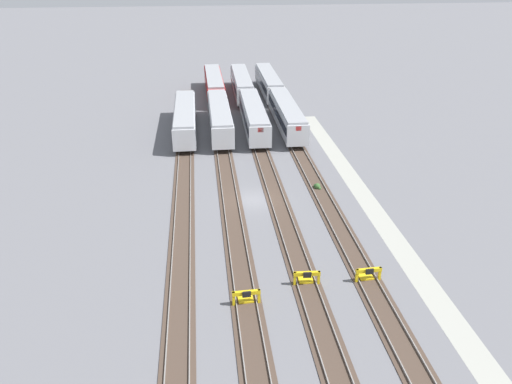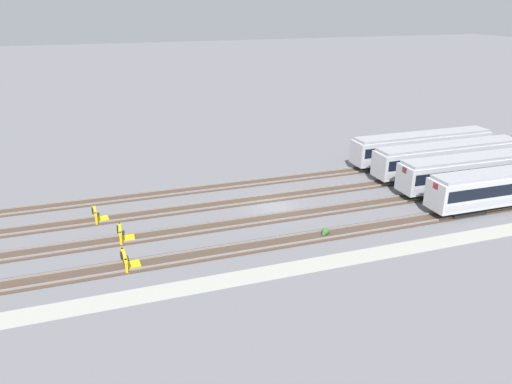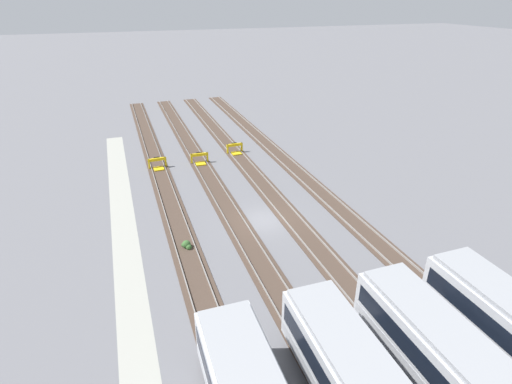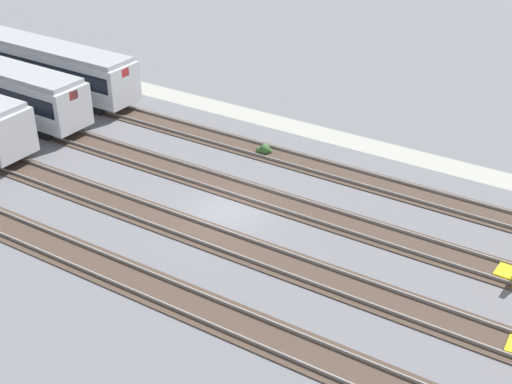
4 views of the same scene
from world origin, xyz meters
name	(u,v)px [view 1 (image 1 of 4)]	position (x,y,z in m)	size (l,w,h in m)	color
ground_plane	(254,200)	(0.00, 0.00, 0.00)	(400.00, 400.00, 0.00)	slate
service_walkway	(363,194)	(0.00, -11.27, 0.00)	(54.00, 2.00, 0.01)	#9E9E93
rail_track_nearest	(322,196)	(0.00, -7.05, 0.04)	(90.00, 2.24, 0.21)	#47382D
rail_track_near_inner	(277,198)	(0.00, -2.35, 0.04)	(90.00, 2.24, 0.21)	#47382D
rail_track_middle	(231,201)	(0.00, 2.35, 0.04)	(90.00, 2.24, 0.21)	#47382D
rail_track_far_inner	(183,203)	(0.00, 7.05, 0.04)	(90.00, 2.24, 0.21)	#47382D
subway_car_front_row_leftmost	(220,117)	(21.60, 2.31, 2.04)	(18.00, 2.87, 3.70)	#B7BABF
subway_car_front_row_left_inner	(287,115)	(21.60, -7.01, 2.04)	(18.03, 3.03, 3.70)	#B7BABF
subway_car_front_row_centre	(242,84)	(40.20, -2.37, 2.04)	(18.04, 3.10, 3.70)	#B7BABF
subway_car_front_row_right_inner	(269,83)	(40.55, -7.10, 2.04)	(18.02, 2.97, 3.70)	#B7BABF
subway_car_front_row_rightmost	(214,84)	(40.46, 2.32, 2.04)	(18.02, 2.95, 3.70)	#B71414
subway_car_back_row_leftmost	(185,118)	(21.60, 7.01, 2.04)	(18.01, 2.88, 3.70)	#B7BABF
subway_car_back_row_centre	(254,116)	(21.60, -2.38, 2.04)	(18.04, 3.10, 3.70)	#B7BABF
bumper_stop_nearest_track	(367,274)	(-14.35, -7.03, 0.51)	(1.38, 2.01, 1.22)	gold
bumper_stop_near_inner_track	(306,277)	(-14.25, -2.36, 0.51)	(1.38, 2.01, 1.22)	gold
bumper_stop_middle_track	(246,296)	(-16.02, 2.36, 0.51)	(1.37, 2.01, 1.22)	gold
weed_clump	(317,186)	(1.92, -6.92, 0.24)	(0.92, 0.70, 0.64)	#38602D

